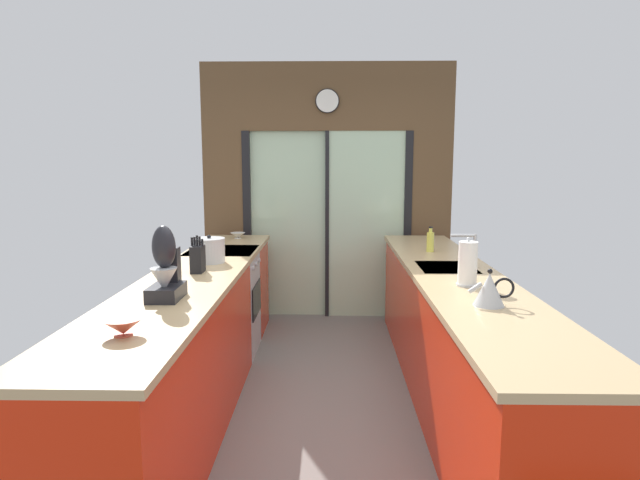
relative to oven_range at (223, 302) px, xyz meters
The scene contains 14 objects.
ground_plane 1.21m from the oven_range, 35.58° to the right, with size 5.04×7.60×0.02m, color slate.
back_wall_unit 1.81m from the oven_range, 51.68° to the left, with size 2.64×0.12×2.70m.
left_counter_run 1.12m from the oven_range, 90.08° to the right, with size 0.62×3.80×0.92m.
right_counter_run 2.05m from the oven_range, 27.56° to the right, with size 0.62×3.80×0.92m.
sink_faucet 2.18m from the oven_range, 19.62° to the right, with size 0.19×0.02×0.25m.
oven_range is the anchor object (origin of this frame).
mixing_bowl_near 2.34m from the oven_range, 89.54° to the right, with size 0.18×0.18×0.08m.
mixing_bowl_far 0.86m from the oven_range, 88.49° to the left, with size 0.15×0.15×0.06m.
knife_block 1.08m from the oven_range, 88.86° to the right, with size 0.09×0.14×0.26m.
stand_mixer 1.76m from the oven_range, 89.36° to the right, with size 0.17×0.27×0.42m.
stock_pot 0.79m from the oven_range, 88.11° to the right, with size 0.24×0.24×0.21m.
kettle 2.57m from the oven_range, 44.16° to the right, with size 0.25×0.17×0.20m.
soap_bottle 1.88m from the oven_range, ahead, with size 0.06×0.06×0.22m.
paper_towel_roll 2.29m from the oven_range, 35.56° to the right, with size 0.13×0.13×0.31m.
Camera 1 is at (0.03, -3.31, 1.70)m, focal length 29.97 mm.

